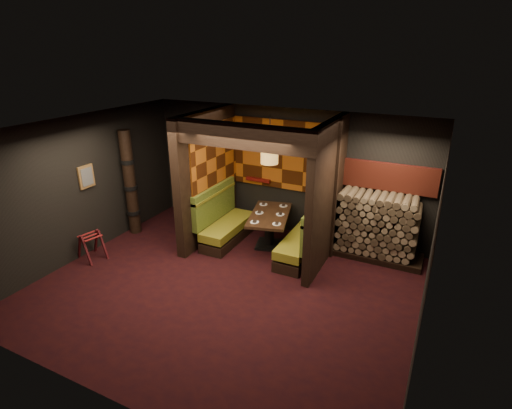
% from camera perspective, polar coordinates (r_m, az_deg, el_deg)
% --- Properties ---
extents(floor, '(6.50, 5.50, 0.02)m').
position_cam_1_polar(floor, '(7.41, -4.52, -11.77)').
color(floor, black).
rests_on(floor, ground).
extents(ceiling, '(6.50, 5.50, 0.02)m').
position_cam_1_polar(ceiling, '(6.29, -5.30, 10.55)').
color(ceiling, black).
rests_on(ceiling, ground).
extents(wall_back, '(6.50, 0.02, 2.85)m').
position_cam_1_polar(wall_back, '(9.05, 4.08, 4.71)').
color(wall_back, black).
rests_on(wall_back, ground).
extents(wall_front, '(6.50, 0.02, 2.85)m').
position_cam_1_polar(wall_front, '(4.87, -22.11, -13.09)').
color(wall_front, black).
rests_on(wall_front, ground).
extents(wall_left, '(0.02, 5.50, 2.85)m').
position_cam_1_polar(wall_left, '(8.76, -23.56, 2.32)').
color(wall_left, black).
rests_on(wall_left, ground).
extents(wall_right, '(0.02, 5.50, 2.85)m').
position_cam_1_polar(wall_right, '(5.90, 23.72, -6.94)').
color(wall_right, black).
rests_on(wall_right, ground).
extents(partition_left, '(0.20, 2.20, 2.85)m').
position_cam_1_polar(partition_left, '(8.71, -7.00, 3.91)').
color(partition_left, black).
rests_on(partition_left, floor).
extents(partition_right, '(0.15, 2.10, 2.85)m').
position_cam_1_polar(partition_right, '(7.70, 10.05, 1.31)').
color(partition_right, black).
rests_on(partition_right, floor).
extents(header_beam, '(2.85, 0.18, 0.44)m').
position_cam_1_polar(header_beam, '(6.95, -2.40, 9.76)').
color(header_beam, black).
rests_on(header_beam, partition_left).
extents(tapa_back_panel, '(2.40, 0.06, 1.55)m').
position_cam_1_polar(tapa_back_panel, '(8.90, 3.88, 7.08)').
color(tapa_back_panel, '#A34F12').
rests_on(tapa_back_panel, wall_back).
extents(tapa_side_panel, '(0.04, 1.85, 1.45)m').
position_cam_1_polar(tapa_side_panel, '(8.66, -5.83, 6.80)').
color(tapa_side_panel, '#A34F12').
rests_on(tapa_side_panel, partition_left).
extents(lacquer_shelf, '(0.60, 0.12, 0.07)m').
position_cam_1_polar(lacquer_shelf, '(9.26, 0.34, 3.58)').
color(lacquer_shelf, '#600D0C').
rests_on(lacquer_shelf, wall_back).
extents(booth_bench_left, '(0.68, 1.60, 1.14)m').
position_cam_1_polar(booth_bench_left, '(8.88, -4.59, -2.72)').
color(booth_bench_left, black).
rests_on(booth_bench_left, floor).
extents(booth_bench_right, '(0.68, 1.60, 1.14)m').
position_cam_1_polar(booth_bench_right, '(8.16, 7.00, -5.14)').
color(booth_bench_right, black).
rests_on(booth_bench_right, floor).
extents(dining_table, '(1.11, 1.59, 0.76)m').
position_cam_1_polar(dining_table, '(8.54, 1.95, -2.79)').
color(dining_table, black).
rests_on(dining_table, floor).
extents(place_settings, '(0.86, 1.25, 0.03)m').
position_cam_1_polar(place_settings, '(8.44, 1.97, -1.27)').
color(place_settings, white).
rests_on(place_settings, dining_table).
extents(pendant_lamp, '(0.35, 0.35, 0.97)m').
position_cam_1_polar(pendant_lamp, '(7.97, 1.95, 7.45)').
color(pendant_lamp, '#AE7C37').
rests_on(pendant_lamp, ceiling).
extents(framed_picture, '(0.05, 0.36, 0.46)m').
position_cam_1_polar(framed_picture, '(8.73, -23.08, 3.69)').
color(framed_picture, olive).
rests_on(framed_picture, wall_left).
extents(luggage_rack, '(0.65, 0.53, 0.62)m').
position_cam_1_polar(luggage_rack, '(8.81, -22.47, -5.33)').
color(luggage_rack, '#400C11').
rests_on(luggage_rack, floor).
extents(totem_column, '(0.31, 0.31, 2.40)m').
position_cam_1_polar(totem_column, '(9.39, -17.54, 2.84)').
color(totem_column, black).
rests_on(totem_column, floor).
extents(firewood_stack, '(1.73, 0.70, 1.36)m').
position_cam_1_polar(firewood_stack, '(8.40, 17.45, -3.13)').
color(firewood_stack, black).
rests_on(firewood_stack, floor).
extents(mosaic_header, '(1.83, 0.10, 0.56)m').
position_cam_1_polar(mosaic_header, '(8.37, 18.57, 3.73)').
color(mosaic_header, maroon).
rests_on(mosaic_header, wall_back).
extents(bay_front_post, '(0.08, 0.08, 2.85)m').
position_cam_1_polar(bay_front_post, '(7.92, 11.21, 1.80)').
color(bay_front_post, black).
rests_on(bay_front_post, floor).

